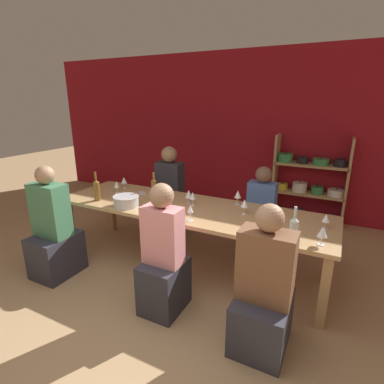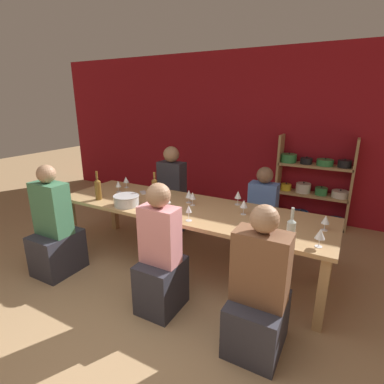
# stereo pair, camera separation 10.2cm
# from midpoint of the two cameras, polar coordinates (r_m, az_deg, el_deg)

# --- Properties ---
(ground_plane) EXTENTS (18.00, 18.00, 0.00)m
(ground_plane) POSITION_cam_midpoint_polar(r_m,az_deg,el_deg) (2.66, -15.32, -29.58)
(ground_plane) COLOR tan
(wall_back_red) EXTENTS (8.80, 0.06, 2.70)m
(wall_back_red) POSITION_cam_midpoint_polar(r_m,az_deg,el_deg) (5.28, 13.71, 10.63)
(wall_back_red) COLOR maroon
(wall_back_red) RESTS_ON ground_plane
(shelf_unit) EXTENTS (1.10, 0.30, 1.39)m
(shelf_unit) POSITION_cam_midpoint_polar(r_m,az_deg,el_deg) (5.07, 22.41, 0.30)
(shelf_unit) COLOR tan
(shelf_unit) RESTS_ON ground_plane
(dining_table) EXTENTS (3.18, 0.94, 0.74)m
(dining_table) POSITION_cam_midpoint_polar(r_m,az_deg,el_deg) (3.43, 0.05, -3.92)
(dining_table) COLOR tan
(dining_table) RESTS_ON ground_plane
(mixing_bowl) EXTENTS (0.30, 0.30, 0.12)m
(mixing_bowl) POSITION_cam_midpoint_polar(r_m,az_deg,el_deg) (3.51, -11.59, -1.51)
(mixing_bowl) COLOR #B7BABC
(mixing_bowl) RESTS_ON dining_table
(wine_bottle_green) EXTENTS (0.08, 0.08, 0.35)m
(wine_bottle_green) POSITION_cam_midpoint_polar(r_m,az_deg,el_deg) (3.78, -16.74, 0.61)
(wine_bottle_green) COLOR brown
(wine_bottle_green) RESTS_ON dining_table
(wine_bottle_dark) EXTENTS (0.07, 0.07, 0.33)m
(wine_bottle_dark) POSITION_cam_midpoint_polar(r_m,az_deg,el_deg) (3.67, -6.33, 0.76)
(wine_bottle_dark) COLOR brown
(wine_bottle_dark) RESTS_ON dining_table
(wine_bottle_amber) EXTENTS (0.07, 0.07, 0.33)m
(wine_bottle_amber) POSITION_cam_midpoint_polar(r_m,az_deg,el_deg) (2.65, 19.35, -7.01)
(wine_bottle_amber) COLOR #B2C6C1
(wine_bottle_amber) RESTS_ON dining_table
(wine_glass_red_a) EXTENTS (0.07, 0.07, 0.15)m
(wine_glass_red_a) POSITION_cam_midpoint_polar(r_m,az_deg,el_deg) (3.06, 24.98, -4.87)
(wine_glass_red_a) COLOR white
(wine_glass_red_a) RESTS_ON dining_table
(wine_glass_red_b) EXTENTS (0.08, 0.08, 0.18)m
(wine_glass_red_b) POSITION_cam_midpoint_polar(r_m,az_deg,el_deg) (3.29, -3.86, -1.37)
(wine_glass_red_b) COLOR white
(wine_glass_red_b) RESTS_ON dining_table
(wine_glass_empty_a) EXTENTS (0.08, 0.08, 0.15)m
(wine_glass_empty_a) POSITION_cam_midpoint_polar(r_m,az_deg,el_deg) (4.22, -11.79, 2.28)
(wine_glass_empty_a) COLOR white
(wine_glass_empty_a) RESTS_ON dining_table
(wine_glass_empty_b) EXTENTS (0.08, 0.08, 0.17)m
(wine_glass_empty_b) POSITION_cam_midpoint_polar(r_m,az_deg,el_deg) (3.50, 9.59, -0.56)
(wine_glass_empty_b) COLOR white
(wine_glass_empty_b) RESTS_ON dining_table
(wine_glass_white_a) EXTENTS (0.06, 0.06, 0.17)m
(wine_glass_white_a) POSITION_cam_midpoint_polar(r_m,az_deg,el_deg) (2.99, 0.35, -3.36)
(wine_glass_white_a) COLOR white
(wine_glass_white_a) RESTS_ON dining_table
(wine_glass_red_c) EXTENTS (0.08, 0.08, 0.16)m
(wine_glass_red_c) POSITION_cam_midpoint_polar(r_m,az_deg,el_deg) (2.71, 24.24, -7.34)
(wine_glass_red_c) COLOR white
(wine_glass_red_c) RESTS_ON dining_table
(wine_glass_red_d) EXTENTS (0.07, 0.07, 0.16)m
(wine_glass_red_d) POSITION_cam_midpoint_polar(r_m,az_deg,el_deg) (3.43, 0.97, -0.76)
(wine_glass_red_d) COLOR white
(wine_glass_red_d) RESTS_ON dining_table
(wine_glass_red_e) EXTENTS (0.08, 0.08, 0.16)m
(wine_glass_red_e) POSITION_cam_midpoint_polar(r_m,az_deg,el_deg) (3.21, 10.76, -2.30)
(wine_glass_red_e) COLOR white
(wine_glass_red_e) RESTS_ON dining_table
(wine_glass_red_f) EXTENTS (0.07, 0.07, 0.15)m
(wine_glass_red_f) POSITION_cam_midpoint_polar(r_m,az_deg,el_deg) (4.03, -13.16, 1.46)
(wine_glass_red_f) COLOR white
(wine_glass_red_f) RESTS_ON dining_table
(wine_glass_empty_c) EXTENTS (0.08, 0.08, 0.16)m
(wine_glass_empty_c) POSITION_cam_midpoint_polar(r_m,az_deg,el_deg) (3.51, 0.23, -0.38)
(wine_glass_empty_c) COLOR white
(wine_glass_empty_c) RESTS_ON dining_table
(cell_phone) EXTENTS (0.16, 0.15, 0.01)m
(cell_phone) POSITION_cam_midpoint_polar(r_m,az_deg,el_deg) (3.96, -8.52, -0.09)
(cell_phone) COLOR silver
(cell_phone) RESTS_ON dining_table
(person_near_a) EXTENTS (0.41, 0.52, 1.21)m
(person_near_a) POSITION_cam_midpoint_polar(r_m,az_deg,el_deg) (2.51, 13.74, -19.19)
(person_near_a) COLOR #2D2D38
(person_near_a) RESTS_ON ground_plane
(person_far_a) EXTENTS (0.39, 0.49, 1.27)m
(person_far_a) POSITION_cam_midpoint_polar(r_m,az_deg,el_deg) (4.49, -3.14, -1.43)
(person_far_a) COLOR #2D2D38
(person_far_a) RESTS_ON ground_plane
(person_near_b) EXTENTS (0.40, 0.50, 1.26)m
(person_near_b) POSITION_cam_midpoint_polar(r_m,az_deg,el_deg) (3.71, -23.89, -7.41)
(person_near_b) COLOR #2D2D38
(person_near_b) RESTS_ON ground_plane
(person_far_b) EXTENTS (0.35, 0.44, 1.12)m
(person_far_b) POSITION_cam_midpoint_polar(r_m,az_deg,el_deg) (3.99, 13.83, -5.29)
(person_far_b) COLOR #2D2D38
(person_far_b) RESTS_ON ground_plane
(person_near_c) EXTENTS (0.35, 0.44, 1.24)m
(person_near_c) POSITION_cam_midpoint_polar(r_m,az_deg,el_deg) (2.83, -4.91, -13.49)
(person_near_c) COLOR #2D2D38
(person_near_c) RESTS_ON ground_plane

